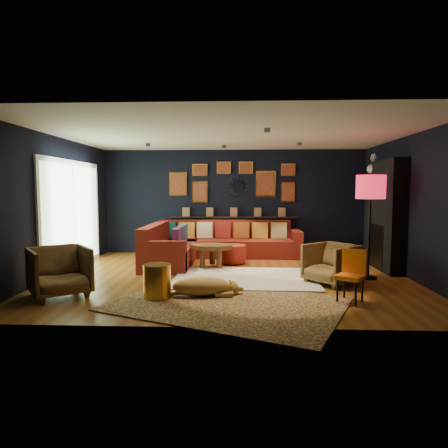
{
  "coord_description": "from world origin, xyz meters",
  "views": [
    {
      "loc": [
        0.2,
        -7.3,
        1.62
      ],
      "look_at": [
        -0.14,
        0.3,
        0.96
      ],
      "focal_mm": 32.0,
      "sensor_mm": 36.0,
      "label": 1
    }
  ],
  "objects_px": {
    "dog": "(202,283)",
    "gold_stool": "(157,281)",
    "armchair_left": "(59,269)",
    "armchair_right": "(331,262)",
    "orange_chair": "(352,271)",
    "coffee_table": "(211,249)",
    "pouf": "(233,254)",
    "floor_lamp": "(371,191)",
    "sectional": "(206,245)"
  },
  "relations": [
    {
      "from": "dog",
      "to": "gold_stool",
      "type": "bearing_deg",
      "value": -175.37
    },
    {
      "from": "armchair_left",
      "to": "armchair_right",
      "type": "xyz_separation_m",
      "value": [
        4.28,
        0.99,
        -0.03
      ]
    },
    {
      "from": "orange_chair",
      "to": "coffee_table",
      "type": "bearing_deg",
      "value": 168.63
    },
    {
      "from": "armchair_right",
      "to": "gold_stool",
      "type": "xyz_separation_m",
      "value": [
        -2.78,
        -1.05,
        -0.13
      ]
    },
    {
      "from": "orange_chair",
      "to": "dog",
      "type": "distance_m",
      "value": 2.2
    },
    {
      "from": "pouf",
      "to": "orange_chair",
      "type": "distance_m",
      "value": 3.39
    },
    {
      "from": "pouf",
      "to": "armchair_left",
      "type": "relative_size",
      "value": 0.69
    },
    {
      "from": "coffee_table",
      "to": "floor_lamp",
      "type": "xyz_separation_m",
      "value": [
        2.92,
        -0.84,
        1.19
      ]
    },
    {
      "from": "armchair_right",
      "to": "dog",
      "type": "distance_m",
      "value": 2.32
    },
    {
      "from": "dog",
      "to": "armchair_right",
      "type": "bearing_deg",
      "value": 16.57
    },
    {
      "from": "gold_stool",
      "to": "dog",
      "type": "relative_size",
      "value": 0.42
    },
    {
      "from": "coffee_table",
      "to": "pouf",
      "type": "height_order",
      "value": "coffee_table"
    },
    {
      "from": "armchair_right",
      "to": "orange_chair",
      "type": "bearing_deg",
      "value": -37.06
    },
    {
      "from": "armchair_left",
      "to": "gold_stool",
      "type": "relative_size",
      "value": 1.63
    },
    {
      "from": "coffee_table",
      "to": "armchair_left",
      "type": "height_order",
      "value": "armchair_left"
    },
    {
      "from": "gold_stool",
      "to": "dog",
      "type": "height_order",
      "value": "gold_stool"
    },
    {
      "from": "orange_chair",
      "to": "floor_lamp",
      "type": "distance_m",
      "value": 2.03
    },
    {
      "from": "sectional",
      "to": "floor_lamp",
      "type": "bearing_deg",
      "value": -30.83
    },
    {
      "from": "sectional",
      "to": "armchair_left",
      "type": "bearing_deg",
      "value": -120.51
    },
    {
      "from": "armchair_right",
      "to": "sectional",
      "type": "bearing_deg",
      "value": -174.36
    },
    {
      "from": "sectional",
      "to": "armchair_right",
      "type": "height_order",
      "value": "sectional"
    },
    {
      "from": "armchair_left",
      "to": "orange_chair",
      "type": "xyz_separation_m",
      "value": [
        4.34,
        -0.09,
        0.02
      ]
    },
    {
      "from": "sectional",
      "to": "gold_stool",
      "type": "relative_size",
      "value": 6.65
    },
    {
      "from": "orange_chair",
      "to": "dog",
      "type": "height_order",
      "value": "orange_chair"
    },
    {
      "from": "armchair_left",
      "to": "armchair_right",
      "type": "relative_size",
      "value": 1.09
    },
    {
      "from": "armchair_left",
      "to": "orange_chair",
      "type": "bearing_deg",
      "value": -38.69
    },
    {
      "from": "armchair_right",
      "to": "floor_lamp",
      "type": "bearing_deg",
      "value": 79.7
    },
    {
      "from": "coffee_table",
      "to": "armchair_right",
      "type": "distance_m",
      "value": 2.5
    },
    {
      "from": "coffee_table",
      "to": "armchair_right",
      "type": "bearing_deg",
      "value": -30.71
    },
    {
      "from": "coffee_table",
      "to": "gold_stool",
      "type": "relative_size",
      "value": 1.9
    },
    {
      "from": "pouf",
      "to": "armchair_right",
      "type": "bearing_deg",
      "value": -46.02
    },
    {
      "from": "floor_lamp",
      "to": "armchair_left",
      "type": "bearing_deg",
      "value": -164.23
    },
    {
      "from": "orange_chair",
      "to": "floor_lamp",
      "type": "height_order",
      "value": "floor_lamp"
    },
    {
      "from": "pouf",
      "to": "armchair_right",
      "type": "relative_size",
      "value": 0.75
    },
    {
      "from": "pouf",
      "to": "armchair_right",
      "type": "distance_m",
      "value": 2.49
    },
    {
      "from": "gold_stool",
      "to": "floor_lamp",
      "type": "xyz_separation_m",
      "value": [
        3.55,
        1.48,
        1.33
      ]
    },
    {
      "from": "orange_chair",
      "to": "floor_lamp",
      "type": "bearing_deg",
      "value": 100.47
    },
    {
      "from": "dog",
      "to": "orange_chair",
      "type": "bearing_deg",
      "value": -11.11
    },
    {
      "from": "coffee_table",
      "to": "armchair_left",
      "type": "xyz_separation_m",
      "value": [
        -2.13,
        -2.27,
        0.02
      ]
    },
    {
      "from": "coffee_table",
      "to": "armchair_right",
      "type": "height_order",
      "value": "armchair_right"
    },
    {
      "from": "pouf",
      "to": "coffee_table",
      "type": "bearing_deg",
      "value": -130.01
    },
    {
      "from": "dog",
      "to": "floor_lamp",
      "type": "bearing_deg",
      "value": 18.35
    },
    {
      "from": "armchair_right",
      "to": "gold_stool",
      "type": "height_order",
      "value": "armchair_right"
    },
    {
      "from": "armchair_left",
      "to": "dog",
      "type": "relative_size",
      "value": 0.68
    },
    {
      "from": "pouf",
      "to": "gold_stool",
      "type": "bearing_deg",
      "value": -110.47
    },
    {
      "from": "sectional",
      "to": "orange_chair",
      "type": "bearing_deg",
      "value": -54.58
    },
    {
      "from": "gold_stool",
      "to": "floor_lamp",
      "type": "distance_m",
      "value": 4.07
    },
    {
      "from": "pouf",
      "to": "dog",
      "type": "distance_m",
      "value": 2.73
    },
    {
      "from": "sectional",
      "to": "armchair_right",
      "type": "bearing_deg",
      "value": -44.36
    },
    {
      "from": "floor_lamp",
      "to": "orange_chair",
      "type": "bearing_deg",
      "value": -115.08
    }
  ]
}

